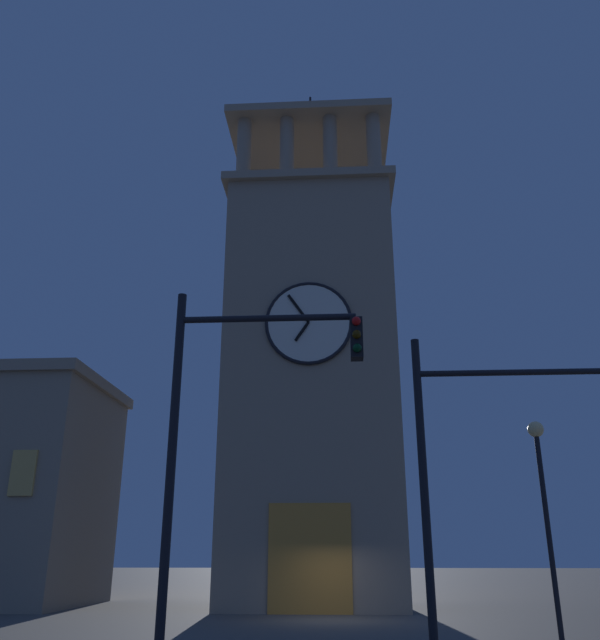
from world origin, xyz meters
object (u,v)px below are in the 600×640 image
object	(u,v)px
traffic_signal_mid	(230,417)
traffic_signal_far	(489,447)
clocktower	(312,375)
street_lamp	(543,485)

from	to	relation	value
traffic_signal_mid	traffic_signal_far	size ratio (longest dim) A/B	1.08
clocktower	traffic_signal_mid	distance (m)	19.32
clocktower	street_lamp	xyz separation A→B (m)	(-6.67, 11.10, -6.19)
traffic_signal_far	clocktower	bearing A→B (deg)	-76.76
traffic_signal_far	street_lamp	xyz separation A→B (m)	(-2.66, -5.95, -0.11)
traffic_signal_far	traffic_signal_mid	bearing A→B (deg)	16.60
traffic_signal_mid	street_lamp	world-z (taller)	traffic_signal_mid
traffic_signal_far	street_lamp	world-z (taller)	traffic_signal_far
clocktower	street_lamp	bearing A→B (deg)	121.01
clocktower	traffic_signal_mid	xyz separation A→B (m)	(0.66, 18.43, -5.74)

